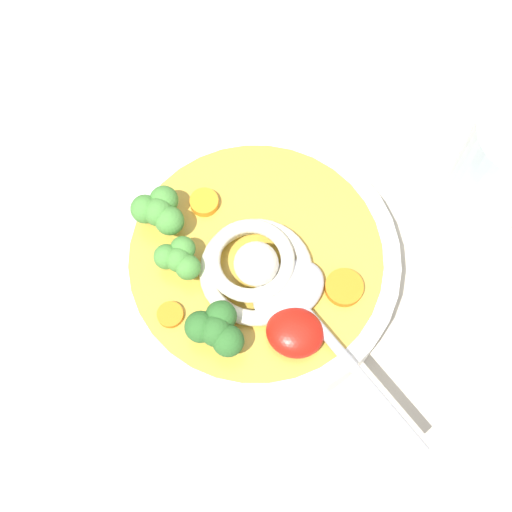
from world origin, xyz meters
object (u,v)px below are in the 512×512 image
(soup_bowl, at_px, (256,267))
(soup_spoon, at_px, (300,304))
(noodle_pile, at_px, (255,267))
(drinking_glass, at_px, (502,169))

(soup_bowl, xyz_separation_m, soup_spoon, (-0.04, 0.03, 0.03))
(noodle_pile, bearing_deg, drinking_glass, -139.26)
(soup_spoon, bearing_deg, noodle_pile, -168.29)
(drinking_glass, bearing_deg, noodle_pile, 40.74)
(soup_bowl, height_order, noodle_pile, noodle_pile)
(drinking_glass, bearing_deg, soup_bowl, 37.61)
(noodle_pile, height_order, drinking_glass, drinking_glass)
(soup_bowl, xyz_separation_m, drinking_glass, (-0.17, -0.13, 0.03))
(drinking_glass, bearing_deg, soup_spoon, 51.95)
(noodle_pile, relative_size, soup_spoon, 0.60)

